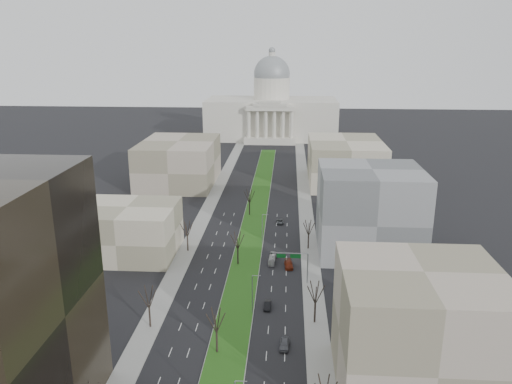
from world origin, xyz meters
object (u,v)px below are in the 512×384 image
at_px(car_black, 268,305).
at_px(box_van, 272,259).
at_px(car_grey_near, 284,344).
at_px(car_red, 289,265).
at_px(car_grey_far, 280,222).

bearing_deg(car_black, box_van, 91.20).
bearing_deg(car_grey_near, car_black, 108.54).
distance_m(car_red, car_grey_far, 33.72).
bearing_deg(car_red, car_black, -106.61).
relative_size(car_black, car_grey_far, 0.96).
relative_size(car_black, car_red, 0.80).
relative_size(car_grey_near, car_grey_far, 1.03).
distance_m(car_grey_far, box_van, 30.70).
xyz_separation_m(car_grey_near, car_black, (-3.93, 14.92, -0.08)).
bearing_deg(box_van, car_black, -87.16).
height_order(car_grey_near, box_van, box_van).
xyz_separation_m(car_black, car_red, (4.64, 21.58, 0.07)).
bearing_deg(car_black, car_grey_far, 89.90).
relative_size(car_red, box_van, 0.78).
bearing_deg(car_grey_near, box_van, 99.21).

